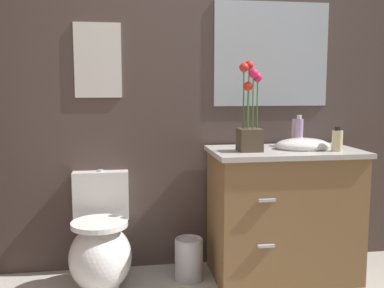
# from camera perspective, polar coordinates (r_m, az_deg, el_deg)

# --- Properties ---
(wall_back) EXTENTS (4.57, 0.05, 2.50)m
(wall_back) POSITION_cam_1_polar(r_m,az_deg,el_deg) (3.17, 6.67, 7.49)
(wall_back) COLOR #4C3D38
(wall_back) RESTS_ON ground_plane
(toilet) EXTENTS (0.38, 0.59, 0.69)m
(toilet) POSITION_cam_1_polar(r_m,az_deg,el_deg) (2.93, -11.39, -12.63)
(toilet) COLOR white
(toilet) RESTS_ON ground_plane
(vanity_cabinet) EXTENTS (0.94, 0.56, 1.02)m
(vanity_cabinet) POSITION_cam_1_polar(r_m,az_deg,el_deg) (3.03, 11.40, -8.29)
(vanity_cabinet) COLOR brown
(vanity_cabinet) RESTS_ON ground_plane
(flower_vase) EXTENTS (0.14, 0.14, 0.55)m
(flower_vase) POSITION_cam_1_polar(r_m,az_deg,el_deg) (2.80, 7.26, 2.58)
(flower_vase) COLOR #4C3D2D
(flower_vase) RESTS_ON vanity_cabinet
(soap_bottle) EXTENTS (0.06, 0.06, 0.21)m
(soap_bottle) POSITION_cam_1_polar(r_m,az_deg,el_deg) (3.09, 13.24, 1.47)
(soap_bottle) COLOR #B28CBF
(soap_bottle) RESTS_ON vanity_cabinet
(lotion_bottle) EXTENTS (0.07, 0.07, 0.15)m
(lotion_bottle) POSITION_cam_1_polar(r_m,az_deg,el_deg) (2.93, 17.76, 0.46)
(lotion_bottle) COLOR beige
(lotion_bottle) RESTS_ON vanity_cabinet
(trash_bin) EXTENTS (0.18, 0.18, 0.27)m
(trash_bin) POSITION_cam_1_polar(r_m,az_deg,el_deg) (3.00, -0.40, -14.21)
(trash_bin) COLOR #B7B7BC
(trash_bin) RESTS_ON ground_plane
(wall_poster) EXTENTS (0.30, 0.01, 0.48)m
(wall_poster) POSITION_cam_1_polar(r_m,az_deg,el_deg) (3.03, -11.73, 10.24)
(wall_poster) COLOR silver
(wall_mirror) EXTENTS (0.80, 0.01, 0.70)m
(wall_mirror) POSITION_cam_1_polar(r_m,az_deg,el_deg) (3.20, 9.96, 11.02)
(wall_mirror) COLOR #B2BCC6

